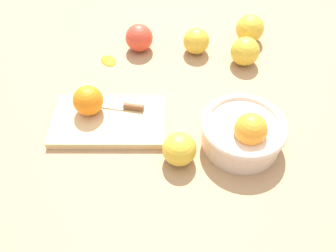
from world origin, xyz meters
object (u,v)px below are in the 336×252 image
bowl (243,131)px  apple_front_left_2 (196,41)px  orange_on_board (88,101)px  apple_front_left (245,51)px  knife (119,106)px  cutting_board (109,121)px  apple_back_left (179,149)px  apple_front_right (139,38)px  apple_front_left_3 (250,29)px

bowl → apple_front_left_2: bowl is taller
orange_on_board → apple_front_left: orange_on_board is taller
orange_on_board → apple_front_left: bearing=-155.7°
knife → cutting_board: bearing=55.8°
apple_back_left → apple_front_right: bearing=-77.7°
cutting_board → orange_on_board: orange_on_board is taller
apple_back_left → apple_front_left_3: size_ratio=0.91×
cutting_board → apple_front_left: size_ratio=3.43×
apple_front_left_3 → bowl: bearing=76.6°
apple_front_left_3 → apple_front_left_2: bearing=16.3°
bowl → apple_front_left: (-0.06, -0.27, -0.00)m
cutting_board → apple_back_left: apple_back_left is taller
orange_on_board → apple_back_left: 0.23m
bowl → apple_front_left: 0.27m
knife → apple_front_left: (-0.32, -0.16, 0.02)m
bowl → knife: size_ratio=1.14×
orange_on_board → apple_front_left_2: bearing=-139.2°
apple_back_left → apple_front_left_3: apple_front_left_3 is taller
apple_front_left → apple_front_right: bearing=-14.8°
apple_front_right → apple_front_left_2: size_ratio=1.06×
bowl → apple_front_left: bowl is taller
apple_front_right → knife: bearing=79.2°
apple_front_left_2 → apple_front_left_3: 0.16m
apple_front_right → apple_front_left_2: bearing=173.0°
cutting_board → apple_front_right: bearing=-104.1°
knife → apple_front_left_2: 0.29m
orange_on_board → apple_front_right: 0.27m
apple_front_left → cutting_board: bearing=30.2°
orange_on_board → knife: size_ratio=0.43×
knife → apple_back_left: apple_back_left is taller
apple_back_left → apple_front_left_3: (-0.22, -0.40, 0.00)m
apple_back_left → apple_front_left_2: size_ratio=1.00×
apple_front_left_3 → apple_back_left: bearing=61.0°
apple_back_left → bowl: bearing=-165.7°
bowl → apple_front_left_3: bearing=-103.4°
apple_front_left_3 → cutting_board: bearing=38.5°
knife → apple_front_right: (-0.04, -0.23, 0.02)m
cutting_board → apple_back_left: (-0.15, 0.11, 0.03)m
apple_front_right → apple_front_left_3: apple_front_left_3 is taller
bowl → apple_back_left: bearing=14.3°
cutting_board → apple_front_right: (-0.07, -0.27, 0.03)m
cutting_board → orange_on_board: bearing=-30.9°
apple_front_left → apple_front_left_2: size_ratio=1.06×
cutting_board → apple_front_left_3: apple_front_left_3 is taller
bowl → knife: 0.28m
apple_back_left → apple_front_left_3: bearing=-119.0°
bowl → apple_front_right: size_ratio=2.41×
apple_back_left → knife: bearing=-47.9°
knife → apple_front_left_2: (-0.20, -0.22, 0.01)m
knife → orange_on_board: bearing=7.8°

